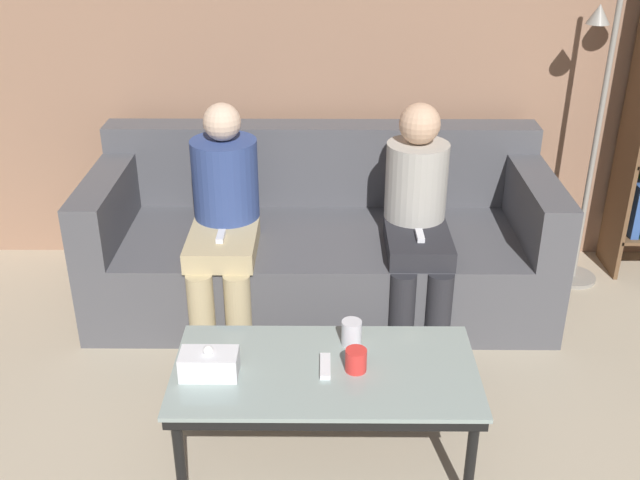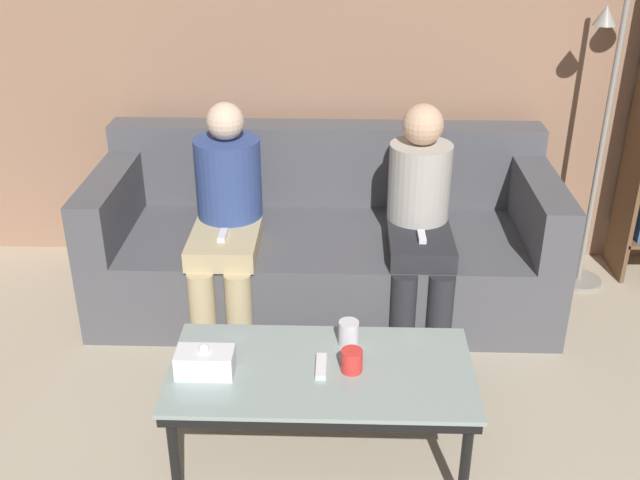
{
  "view_description": "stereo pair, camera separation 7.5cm",
  "coord_description": "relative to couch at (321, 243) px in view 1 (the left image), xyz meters",
  "views": [
    {
      "loc": [
        0.02,
        -0.14,
        2.18
      ],
      "look_at": [
        0.0,
        2.86,
        0.69
      ],
      "focal_mm": 42.0,
      "sensor_mm": 36.0,
      "label": 1
    },
    {
      "loc": [
        0.1,
        -0.13,
        2.18
      ],
      "look_at": [
        0.0,
        2.86,
        0.69
      ],
      "focal_mm": 42.0,
      "sensor_mm": 36.0,
      "label": 2
    }
  ],
  "objects": [
    {
      "name": "cup_near_left",
      "position": [
        0.13,
        -1.16,
        0.18
      ],
      "size": [
        0.08,
        0.08,
        0.1
      ],
      "color": "silver",
      "rests_on": "coffee_table"
    },
    {
      "name": "cup_near_right",
      "position": [
        0.14,
        -1.34,
        0.17
      ],
      "size": [
        0.08,
        0.08,
        0.09
      ],
      "color": "red",
      "rests_on": "coffee_table"
    },
    {
      "name": "coffee_table",
      "position": [
        0.02,
        -1.33,
        0.08
      ],
      "size": [
        1.18,
        0.6,
        0.45
      ],
      "color": "#8C9E99",
      "rests_on": "ground_plane"
    },
    {
      "name": "game_remote",
      "position": [
        0.02,
        -1.33,
        0.13
      ],
      "size": [
        0.04,
        0.15,
        0.02
      ],
      "color": "white",
      "rests_on": "coffee_table"
    },
    {
      "name": "couch",
      "position": [
        0.0,
        0.0,
        0.0
      ],
      "size": [
        2.42,
        0.98,
        0.9
      ],
      "color": "#515156",
      "rests_on": "ground_plane"
    },
    {
      "name": "seated_person_left_end",
      "position": [
        -0.49,
        -0.22,
        0.29
      ],
      "size": [
        0.34,
        0.7,
        1.14
      ],
      "color": "tan",
      "rests_on": "ground_plane"
    },
    {
      "name": "wall_back",
      "position": [
        0.0,
        0.56,
        0.98
      ],
      "size": [
        12.0,
        0.06,
        2.6
      ],
      "color": "#9E755B",
      "rests_on": "ground_plane"
    },
    {
      "name": "standing_lamp",
      "position": [
        1.5,
        0.19,
        0.77
      ],
      "size": [
        0.31,
        0.26,
        1.78
      ],
      "color": "gray",
      "rests_on": "ground_plane"
    },
    {
      "name": "tissue_box",
      "position": [
        -0.41,
        -1.37,
        0.18
      ],
      "size": [
        0.22,
        0.12,
        0.13
      ],
      "color": "white",
      "rests_on": "coffee_table"
    },
    {
      "name": "seated_person_mid_left",
      "position": [
        0.49,
        -0.22,
        0.29
      ],
      "size": [
        0.32,
        0.66,
        1.15
      ],
      "color": "#28282D",
      "rests_on": "ground_plane"
    }
  ]
}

